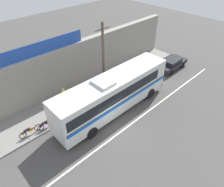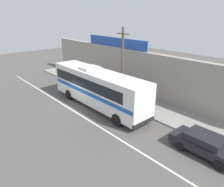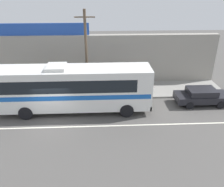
{
  "view_description": "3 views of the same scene",
  "coord_description": "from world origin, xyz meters",
  "px_view_note": "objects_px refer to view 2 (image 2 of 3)",
  "views": [
    {
      "loc": [
        -8.45,
        -8.67,
        12.76
      ],
      "look_at": [
        1.83,
        2.06,
        1.52
      ],
      "focal_mm": 32.75,
      "sensor_mm": 36.0,
      "label": 1
    },
    {
      "loc": [
        16.53,
        -9.81,
        8.59
      ],
      "look_at": [
        3.42,
        1.74,
        1.86
      ],
      "focal_mm": 33.51,
      "sensor_mm": 36.0,
      "label": 2
    },
    {
      "loc": [
        3.68,
        -14.96,
        9.3
      ],
      "look_at": [
        4.46,
        1.24,
        1.58
      ],
      "focal_mm": 37.76,
      "sensor_mm": 36.0,
      "label": 3
    }
  ],
  "objects_px": {
    "parked_car": "(205,144)",
    "pedestrian_near_shop": "(110,82)",
    "intercity_bus": "(97,86)",
    "motorcycle_red": "(61,73)",
    "pedestrian_far_left": "(118,88)",
    "motorcycle_black": "(79,80)",
    "motorcycle_orange": "(66,75)",
    "utility_pole": "(122,65)",
    "motorcycle_green": "(84,83)",
    "pedestrian_far_right": "(146,96)"
  },
  "relations": [
    {
      "from": "parked_car",
      "to": "pedestrian_far_left",
      "type": "relative_size",
      "value": 2.5
    },
    {
      "from": "parked_car",
      "to": "pedestrian_far_right",
      "type": "xyz_separation_m",
      "value": [
        -7.33,
        2.78,
        0.39
      ]
    },
    {
      "from": "pedestrian_near_shop",
      "to": "pedestrian_far_right",
      "type": "distance_m",
      "value": 5.85
    },
    {
      "from": "motorcycle_orange",
      "to": "pedestrian_far_left",
      "type": "xyz_separation_m",
      "value": [
        10.07,
        0.56,
        0.6
      ]
    },
    {
      "from": "pedestrian_far_right",
      "to": "motorcycle_red",
      "type": "bearing_deg",
      "value": -176.06
    },
    {
      "from": "parked_car",
      "to": "motorcycle_black",
      "type": "relative_size",
      "value": 2.31
    },
    {
      "from": "utility_pole",
      "to": "motorcycle_black",
      "type": "relative_size",
      "value": 3.86
    },
    {
      "from": "utility_pole",
      "to": "pedestrian_far_right",
      "type": "xyz_separation_m",
      "value": [
        2.16,
        1.09,
        -2.8
      ]
    },
    {
      "from": "pedestrian_far_left",
      "to": "motorcycle_orange",
      "type": "bearing_deg",
      "value": -176.83
    },
    {
      "from": "intercity_bus",
      "to": "motorcycle_orange",
      "type": "relative_size",
      "value": 6.32
    },
    {
      "from": "motorcycle_green",
      "to": "motorcycle_orange",
      "type": "relative_size",
      "value": 1.0
    },
    {
      "from": "motorcycle_orange",
      "to": "utility_pole",
      "type": "bearing_deg",
      "value": -0.35
    },
    {
      "from": "intercity_bus",
      "to": "pedestrian_near_shop",
      "type": "xyz_separation_m",
      "value": [
        -2.65,
        3.92,
        -0.98
      ]
    },
    {
      "from": "motorcycle_red",
      "to": "pedestrian_far_right",
      "type": "bearing_deg",
      "value": 3.94
    },
    {
      "from": "utility_pole",
      "to": "motorcycle_orange",
      "type": "bearing_deg",
      "value": 179.65
    },
    {
      "from": "utility_pole",
      "to": "motorcycle_black",
      "type": "distance_m",
      "value": 8.61
    },
    {
      "from": "utility_pole",
      "to": "pedestrian_near_shop",
      "type": "relative_size",
      "value": 4.48
    },
    {
      "from": "pedestrian_far_right",
      "to": "parked_car",
      "type": "bearing_deg",
      "value": -20.78
    },
    {
      "from": "utility_pole",
      "to": "parked_car",
      "type": "bearing_deg",
      "value": -10.08
    },
    {
      "from": "intercity_bus",
      "to": "motorcycle_black",
      "type": "distance_m",
      "value": 7.46
    },
    {
      "from": "utility_pole",
      "to": "motorcycle_green",
      "type": "height_order",
      "value": "utility_pole"
    },
    {
      "from": "utility_pole",
      "to": "pedestrian_near_shop",
      "type": "xyz_separation_m",
      "value": [
        -3.67,
        1.6,
        -2.84
      ]
    },
    {
      "from": "pedestrian_near_shop",
      "to": "pedestrian_far_left",
      "type": "height_order",
      "value": "pedestrian_far_left"
    },
    {
      "from": "utility_pole",
      "to": "pedestrian_far_right",
      "type": "distance_m",
      "value": 3.7
    },
    {
      "from": "motorcycle_orange",
      "to": "pedestrian_far_left",
      "type": "height_order",
      "value": "pedestrian_far_left"
    },
    {
      "from": "intercity_bus",
      "to": "motorcycle_orange",
      "type": "distance_m",
      "value": 10.7
    },
    {
      "from": "parked_car",
      "to": "pedestrian_near_shop",
      "type": "distance_m",
      "value": 13.57
    },
    {
      "from": "intercity_bus",
      "to": "motorcycle_red",
      "type": "relative_size",
      "value": 6.09
    },
    {
      "from": "intercity_bus",
      "to": "pedestrian_far_left",
      "type": "relative_size",
      "value": 6.69
    },
    {
      "from": "motorcycle_black",
      "to": "motorcycle_orange",
      "type": "height_order",
      "value": "same"
    },
    {
      "from": "motorcycle_green",
      "to": "pedestrian_near_shop",
      "type": "bearing_deg",
      "value": 31.4
    },
    {
      "from": "intercity_bus",
      "to": "pedestrian_far_right",
      "type": "xyz_separation_m",
      "value": [
        3.18,
        3.41,
        -0.94
      ]
    },
    {
      "from": "parked_car",
      "to": "pedestrian_far_right",
      "type": "height_order",
      "value": "pedestrian_far_right"
    },
    {
      "from": "utility_pole",
      "to": "motorcycle_green",
      "type": "relative_size",
      "value": 3.92
    },
    {
      "from": "utility_pole",
      "to": "pedestrian_near_shop",
      "type": "height_order",
      "value": "utility_pole"
    },
    {
      "from": "intercity_bus",
      "to": "utility_pole",
      "type": "xyz_separation_m",
      "value": [
        1.02,
        2.31,
        1.86
      ]
    },
    {
      "from": "motorcycle_black",
      "to": "pedestrian_far_right",
      "type": "bearing_deg",
      "value": 5.68
    },
    {
      "from": "intercity_bus",
      "to": "pedestrian_far_left",
      "type": "height_order",
      "value": "intercity_bus"
    },
    {
      "from": "motorcycle_orange",
      "to": "intercity_bus",
      "type": "bearing_deg",
      "value": -13.01
    },
    {
      "from": "intercity_bus",
      "to": "motorcycle_black",
      "type": "bearing_deg",
      "value": 160.79
    },
    {
      "from": "utility_pole",
      "to": "pedestrian_far_left",
      "type": "height_order",
      "value": "utility_pole"
    },
    {
      "from": "motorcycle_red",
      "to": "pedestrian_far_left",
      "type": "bearing_deg",
      "value": 2.79
    },
    {
      "from": "intercity_bus",
      "to": "motorcycle_red",
      "type": "xyz_separation_m",
      "value": [
        -11.61,
        2.39,
        -1.5
      ]
    },
    {
      "from": "parked_car",
      "to": "pedestrian_near_shop",
      "type": "height_order",
      "value": "pedestrian_near_shop"
    },
    {
      "from": "utility_pole",
      "to": "motorcycle_orange",
      "type": "height_order",
      "value": "utility_pole"
    },
    {
      "from": "parked_car",
      "to": "pedestrian_near_shop",
      "type": "relative_size",
      "value": 2.68
    },
    {
      "from": "motorcycle_black",
      "to": "pedestrian_far_right",
      "type": "relative_size",
      "value": 1.12
    },
    {
      "from": "pedestrian_near_shop",
      "to": "pedestrian_far_left",
      "type": "xyz_separation_m",
      "value": [
        2.4,
        -0.97,
        0.08
      ]
    },
    {
      "from": "motorcycle_red",
      "to": "motorcycle_black",
      "type": "xyz_separation_m",
      "value": [
        4.72,
        0.02,
        0.0
      ]
    },
    {
      "from": "parked_car",
      "to": "motorcycle_red",
      "type": "height_order",
      "value": "parked_car"
    }
  ]
}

